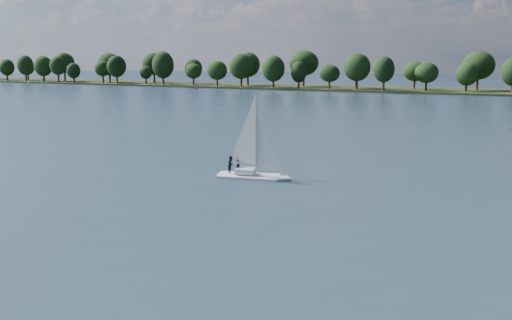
{
  "coord_description": "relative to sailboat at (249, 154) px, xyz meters",
  "views": [
    {
      "loc": [
        38.16,
        -22.21,
        13.38
      ],
      "look_at": [
        11.59,
        31.65,
        2.5
      ],
      "focal_mm": 40.0,
      "sensor_mm": 36.0,
      "label": 1
    }
  ],
  "objects": [
    {
      "name": "far_shore",
      "position": [
        -9.93,
        178.71,
        -2.75
      ],
      "size": [
        660.0,
        40.0,
        1.5
      ],
      "primitive_type": "cube",
      "color": "black",
      "rests_on": "ground"
    },
    {
      "name": "pontoon",
      "position": [
        -205.98,
        156.59,
        -2.75
      ],
      "size": [
        4.13,
        2.28,
        0.5
      ],
      "primitive_type": "cube",
      "rotation": [
        0.0,
        0.0,
        0.07
      ],
      "color": "#5B5E60",
      "rests_on": "ground"
    },
    {
      "name": "sailboat",
      "position": [
        0.0,
        0.0,
        0.0
      ],
      "size": [
        7.76,
        3.53,
        9.86
      ],
      "rotation": [
        0.0,
        0.0,
        0.2
      ],
      "color": "white",
      "rests_on": "ground"
    },
    {
      "name": "ground",
      "position": [
        -9.93,
        66.71,
        -2.75
      ],
      "size": [
        700.0,
        700.0,
        0.0
      ],
      "primitive_type": "plane",
      "color": "#233342",
      "rests_on": "ground"
    },
    {
      "name": "treeline",
      "position": [
        -26.4,
        174.52,
        5.42
      ],
      "size": [
        562.57,
        73.65,
        18.72
      ],
      "color": "black",
      "rests_on": "ground"
    },
    {
      "name": "dinghy_pink",
      "position": [
        -92.04,
        136.44,
        -1.76
      ],
      "size": [
        2.67,
        2.47,
        4.19
      ],
      "rotation": [
        0.0,
        0.0,
        0.7
      ],
      "color": "white",
      "rests_on": "ground"
    }
  ]
}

